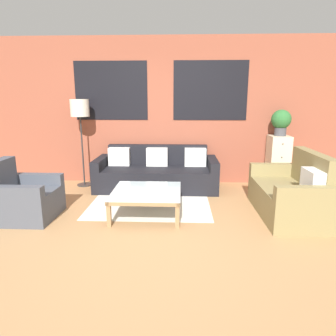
{
  "coord_description": "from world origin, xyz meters",
  "views": [
    {
      "loc": [
        0.39,
        -3.48,
        1.65
      ],
      "look_at": [
        0.19,
        1.26,
        0.55
      ],
      "focal_mm": 32.0,
      "sensor_mm": 36.0,
      "label": 1
    }
  ],
  "objects_px": {
    "couch_dark": "(157,173)",
    "potted_plant": "(281,121)",
    "armchair_corner": "(24,199)",
    "floor_lamp": "(80,112)",
    "settee_vintage": "(292,195)",
    "coffee_table": "(147,194)",
    "drawer_cabinet": "(278,162)"
  },
  "relations": [
    {
      "from": "couch_dark",
      "to": "potted_plant",
      "type": "bearing_deg",
      "value": 5.01
    },
    {
      "from": "couch_dark",
      "to": "potted_plant",
      "type": "relative_size",
      "value": 4.64
    },
    {
      "from": "armchair_corner",
      "to": "floor_lamp",
      "type": "xyz_separation_m",
      "value": [
        0.32,
        1.65,
        1.13
      ]
    },
    {
      "from": "settee_vintage",
      "to": "armchair_corner",
      "type": "relative_size",
      "value": 1.74
    },
    {
      "from": "couch_dark",
      "to": "coffee_table",
      "type": "xyz_separation_m",
      "value": [
        -0.04,
        -1.33,
        0.03
      ]
    },
    {
      "from": "floor_lamp",
      "to": "drawer_cabinet",
      "type": "xyz_separation_m",
      "value": [
        3.72,
        0.08,
        -0.92
      ]
    },
    {
      "from": "coffee_table",
      "to": "potted_plant",
      "type": "bearing_deg",
      "value": 33.4
    },
    {
      "from": "drawer_cabinet",
      "to": "potted_plant",
      "type": "xyz_separation_m",
      "value": [
        0.0,
        0.0,
        0.76
      ]
    },
    {
      "from": "couch_dark",
      "to": "coffee_table",
      "type": "bearing_deg",
      "value": -91.62
    },
    {
      "from": "couch_dark",
      "to": "potted_plant",
      "type": "xyz_separation_m",
      "value": [
        2.29,
        0.2,
        0.97
      ]
    },
    {
      "from": "coffee_table",
      "to": "drawer_cabinet",
      "type": "bearing_deg",
      "value": 33.4
    },
    {
      "from": "settee_vintage",
      "to": "coffee_table",
      "type": "distance_m",
      "value": 2.08
    },
    {
      "from": "armchair_corner",
      "to": "coffee_table",
      "type": "bearing_deg",
      "value": 6.43
    },
    {
      "from": "floor_lamp",
      "to": "potted_plant",
      "type": "relative_size",
      "value": 3.42
    },
    {
      "from": "settee_vintage",
      "to": "coffee_table",
      "type": "height_order",
      "value": "settee_vintage"
    },
    {
      "from": "settee_vintage",
      "to": "coffee_table",
      "type": "bearing_deg",
      "value": -178.32
    },
    {
      "from": "armchair_corner",
      "to": "coffee_table",
      "type": "xyz_separation_m",
      "value": [
        1.71,
        0.19,
        0.04
      ]
    },
    {
      "from": "armchair_corner",
      "to": "coffee_table",
      "type": "height_order",
      "value": "armchair_corner"
    },
    {
      "from": "couch_dark",
      "to": "floor_lamp",
      "type": "xyz_separation_m",
      "value": [
        -1.43,
        0.12,
        1.13
      ]
    },
    {
      "from": "floor_lamp",
      "to": "drawer_cabinet",
      "type": "bearing_deg",
      "value": 1.18
    },
    {
      "from": "armchair_corner",
      "to": "coffee_table",
      "type": "relative_size",
      "value": 0.86
    },
    {
      "from": "floor_lamp",
      "to": "couch_dark",
      "type": "bearing_deg",
      "value": -4.99
    },
    {
      "from": "armchair_corner",
      "to": "coffee_table",
      "type": "distance_m",
      "value": 1.72
    },
    {
      "from": "settee_vintage",
      "to": "drawer_cabinet",
      "type": "bearing_deg",
      "value": 80.56
    },
    {
      "from": "potted_plant",
      "to": "couch_dark",
      "type": "bearing_deg",
      "value": -174.99
    },
    {
      "from": "settee_vintage",
      "to": "armchair_corner",
      "type": "xyz_separation_m",
      "value": [
        -3.8,
        -0.25,
        -0.03
      ]
    },
    {
      "from": "potted_plant",
      "to": "coffee_table",
      "type": "bearing_deg",
      "value": -146.6
    },
    {
      "from": "coffee_table",
      "to": "drawer_cabinet",
      "type": "xyz_separation_m",
      "value": [
        2.33,
        1.54,
        0.17
      ]
    },
    {
      "from": "armchair_corner",
      "to": "drawer_cabinet",
      "type": "relative_size",
      "value": 0.86
    },
    {
      "from": "potted_plant",
      "to": "settee_vintage",
      "type": "bearing_deg",
      "value": -99.44
    },
    {
      "from": "settee_vintage",
      "to": "potted_plant",
      "type": "bearing_deg",
      "value": 80.56
    },
    {
      "from": "settee_vintage",
      "to": "armchair_corner",
      "type": "bearing_deg",
      "value": -176.17
    }
  ]
}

